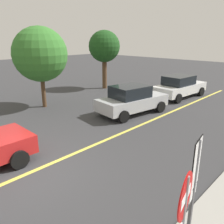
# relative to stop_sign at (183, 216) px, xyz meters

# --- Properties ---
(ground_plane) EXTENTS (80.00, 80.00, 0.00)m
(ground_plane) POSITION_rel_stop_sign_xyz_m (-0.03, 5.29, -1.60)
(ground_plane) COLOR #38383A
(lane_marking_centre) EXTENTS (28.00, 0.16, 0.01)m
(lane_marking_centre) POSITION_rel_stop_sign_xyz_m (2.97, 5.29, -1.59)
(lane_marking_centre) COLOR #E0D14C
(stop_sign) EXTENTS (0.75, 0.18, 2.34)m
(stop_sign) POSITION_rel_stop_sign_xyz_m (0.00, 0.00, 0.00)
(stop_sign) COLOR gray
(stop_sign) RESTS_ON ground_plane
(speed_limit_sign) EXTENTS (0.53, 0.12, 2.52)m
(speed_limit_sign) POSITION_rel_stop_sign_xyz_m (0.88, 0.24, 0.17)
(speed_limit_sign) COLOR #4C4C51
(speed_limit_sign) RESTS_ON ground_plane
(car_silver_near_curb) EXTENTS (4.37, 2.42, 1.63)m
(car_silver_near_curb) POSITION_rel_stop_sign_xyz_m (7.23, 6.82, -0.78)
(car_silver_near_curb) COLOR #B7BABF
(car_silver_near_curb) RESTS_ON ground_plane
(car_white_behind_van) EXTENTS (4.60, 2.21, 1.58)m
(car_white_behind_van) POSITION_rel_stop_sign_xyz_m (12.54, 6.74, -0.80)
(car_white_behind_van) COLOR white
(car_white_behind_van) RESTS_ON ground_plane
(tree_left_verge) EXTENTS (2.54, 2.54, 4.73)m
(tree_left_verge) POSITION_rel_stop_sign_xyz_m (11.05, 12.88, 1.81)
(tree_left_verge) COLOR #513823
(tree_left_verge) RESTS_ON ground_plane
(tree_right_verge) EXTENTS (3.22, 3.22, 4.82)m
(tree_right_verge) POSITION_rel_stop_sign_xyz_m (4.51, 11.64, 1.61)
(tree_right_verge) COLOR #513823
(tree_right_verge) RESTS_ON ground_plane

